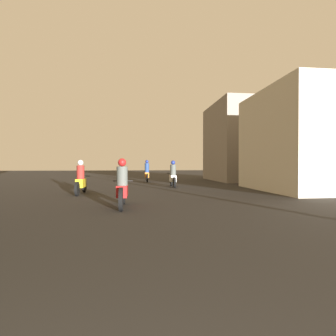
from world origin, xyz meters
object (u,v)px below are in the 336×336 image
(motorcycle_red, at_px, (122,188))
(motorcycle_white, at_px, (173,176))
(building_right_near, at_px, (315,141))
(building_right_far, at_px, (239,142))
(motorcycle_yellow, at_px, (81,180))
(motorcycle_orange, at_px, (147,173))

(motorcycle_red, bearing_deg, motorcycle_white, 75.05)
(building_right_near, xyz_separation_m, building_right_far, (-0.55, 8.36, 0.62))
(motorcycle_yellow, distance_m, building_right_far, 13.95)
(motorcycle_yellow, relative_size, motorcycle_orange, 0.96)
(motorcycle_yellow, height_order, building_right_far, building_right_far)
(motorcycle_yellow, relative_size, motorcycle_white, 1.10)
(motorcycle_red, height_order, motorcycle_yellow, motorcycle_yellow)
(motorcycle_red, xyz_separation_m, motorcycle_white, (2.45, 6.89, 0.02))
(motorcycle_red, height_order, building_right_near, building_right_near)
(motorcycle_red, height_order, motorcycle_orange, motorcycle_orange)
(building_right_far, bearing_deg, motorcycle_yellow, -140.38)
(motorcycle_red, bearing_deg, motorcycle_yellow, 122.22)
(motorcycle_yellow, height_order, building_right_near, building_right_near)
(motorcycle_yellow, bearing_deg, building_right_near, 7.16)
(motorcycle_white, relative_size, building_right_near, 0.32)
(motorcycle_yellow, xyz_separation_m, building_right_far, (10.57, 8.75, 2.47))
(motorcycle_white, bearing_deg, motorcycle_orange, 100.89)
(motorcycle_red, relative_size, motorcycle_yellow, 0.94)
(building_right_far, bearing_deg, building_right_near, -86.24)
(motorcycle_yellow, relative_size, building_right_near, 0.35)
(motorcycle_orange, bearing_deg, motorcycle_yellow, -102.88)
(motorcycle_red, height_order, motorcycle_white, motorcycle_white)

